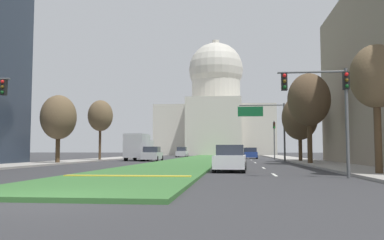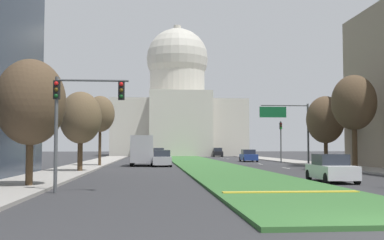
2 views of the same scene
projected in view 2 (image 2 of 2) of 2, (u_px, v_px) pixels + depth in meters
ground_plane at (198, 163)px, 59.24m from camera, size 260.00×260.00×0.00m
grass_median at (202, 163)px, 54.45m from camera, size 6.43×86.65×0.14m
median_curb_nose at (291, 192)px, 19.48m from camera, size 5.78×0.50×0.04m
lane_dashes_right at (253, 163)px, 58.42m from camera, size 0.16×63.35×0.01m
sidewalk_left at (87, 165)px, 48.58m from camera, size 4.00×86.65×0.15m
sidewalk_right at (321, 165)px, 50.75m from camera, size 4.00×86.65×0.15m
capitol_building at (177, 108)px, 107.03m from camera, size 29.11×26.82×30.41m
traffic_light_near_left at (76, 108)px, 20.81m from camera, size 3.34×0.35×5.20m
traffic_light_far_right at (281, 136)px, 57.42m from camera, size 0.28×0.35×5.20m
overhead_guide_sign at (290, 122)px, 47.90m from camera, size 5.21×0.20×6.50m
street_tree_left_near at (31, 102)px, 23.16m from camera, size 3.45×3.45×6.45m
street_tree_left_mid at (81, 118)px, 36.68m from camera, size 3.30×3.30×6.41m
street_tree_right_mid at (354, 103)px, 39.97m from camera, size 3.81×3.81×8.24m
street_tree_left_far at (100, 114)px, 47.49m from camera, size 2.96×2.96×7.25m
street_tree_right_far at (325, 120)px, 47.45m from camera, size 3.86×3.86×7.22m
sedan_lead_stopped at (331, 169)px, 26.88m from camera, size 2.07×4.30×1.62m
sedan_midblock at (162, 159)px, 47.89m from camera, size 1.99×4.30×1.69m
sedan_distant at (248, 156)px, 62.84m from camera, size 2.12×4.54×1.65m
sedan_far_horizon at (158, 154)px, 74.35m from camera, size 1.99×4.69×1.81m
sedan_very_far at (218, 153)px, 92.59m from camera, size 2.19×4.33×1.78m
box_truck_delivery at (142, 150)px, 49.47m from camera, size 2.40×6.40×3.20m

